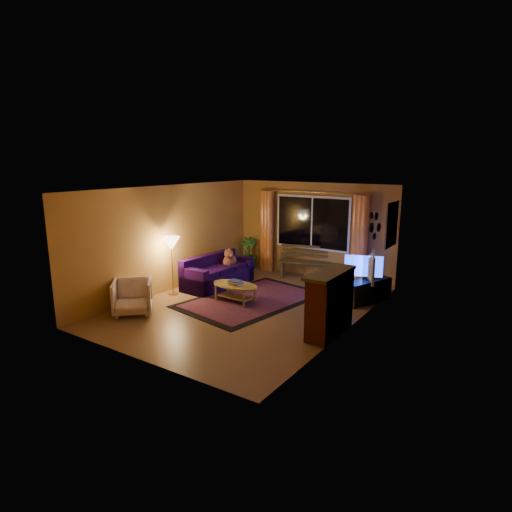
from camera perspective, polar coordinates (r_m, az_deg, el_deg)
The scene contains 22 objects.
floor at distance 9.22m, azimuth -1.04°, elevation -6.78°, with size 4.50×6.00×0.02m, color brown.
ceiling at distance 8.71m, azimuth -1.11°, elevation 9.04°, with size 4.50×6.00×0.02m, color white.
wall_back at distance 11.44m, azimuth 7.58°, elevation 3.46°, with size 4.50×0.02×2.50m, color #B88137.
wall_left at distance 10.32m, azimuth -11.44°, elevation 2.31°, with size 0.02×6.00×2.50m, color #B88137.
wall_right at distance 7.84m, azimuth 12.61°, elevation -0.99°, with size 0.02×6.00×2.50m, color #B88137.
window at distance 11.35m, azimuth 7.46°, elevation 4.41°, with size 2.00×0.02×1.30m, color black.
curtain_rod at distance 11.23m, azimuth 7.48°, elevation 8.43°, with size 0.03×0.03×3.20m, color #BF8C3F.
curtain_left at distance 12.00m, azimuth 1.49°, elevation 3.36°, with size 0.36×0.36×2.24m, color orange.
curtain_right at distance 10.82m, azimuth 13.67°, elevation 1.98°, with size 0.36×0.36×2.24m, color orange.
bench at distance 11.38m, azimuth 6.77°, elevation -1.89°, with size 1.45×0.43×0.44m, color #41361C.
potted_plant at distance 12.27m, azimuth -1.09°, elevation 0.40°, with size 0.51×0.51×0.91m, color #235B1E.
sofa at distance 10.60m, azimuth -5.11°, elevation -2.01°, with size 0.81×1.89×0.77m, color #1A0433.
dog at distance 10.84m, azimuth -3.52°, elevation -0.40°, with size 0.31×0.43×0.47m, color brown, non-canonical shape.
armchair at distance 9.05m, azimuth -16.16°, elevation -5.05°, with size 0.75×0.70×0.77m, color beige.
floor_lamp at distance 10.02m, azimuth -11.11°, elevation -1.37°, with size 0.22×0.22×1.34m, color #BF8C3F.
rug at distance 9.61m, azimuth -0.61°, elevation -5.83°, with size 2.01×3.17×0.02m, color maroon.
coffee_table at distance 9.44m, azimuth -2.78°, elevation -4.95°, with size 1.12×1.12×0.41m, color #A28A3B.
tv_console at distance 9.75m, azimuth 14.53°, elevation -4.50°, with size 0.40×1.20×0.50m, color black.
television at distance 9.61m, azimuth 14.71°, elevation -1.39°, with size 1.02×0.13×0.59m, color black.
fireplace at distance 7.76m, azimuth 9.82°, elevation -6.41°, with size 0.40×1.20×1.10m, color maroon.
mirror_cluster at distance 8.96m, azimuth 15.53°, elevation 4.12°, with size 0.06×0.60×0.56m, color black, non-canonical shape.
painting at distance 10.07m, azimuth 17.62°, elevation 4.02°, with size 0.04×0.76×0.96m, color orange.
Camera 1 is at (4.97, -7.13, 3.06)m, focal length 30.00 mm.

